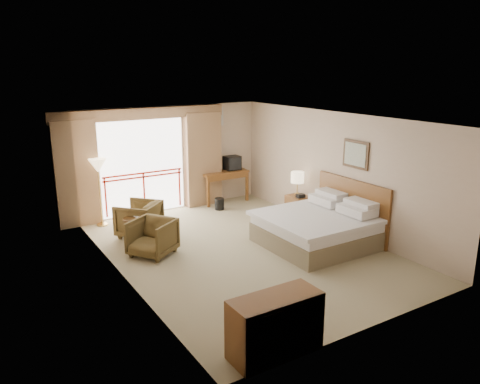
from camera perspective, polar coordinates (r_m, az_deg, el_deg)
floor at (r=9.74m, az=0.29°, el=-7.02°), size 7.00×7.00×0.00m
ceiling at (r=9.07m, az=0.32°, el=8.97°), size 7.00×7.00×0.00m
wall_back at (r=12.35m, az=-8.38°, el=4.12°), size 5.00×0.00×5.00m
wall_front at (r=6.75m, az=16.39°, el=-5.65°), size 5.00×0.00×5.00m
wall_left at (r=8.31m, az=-14.46°, el=-1.60°), size 0.00×7.00×7.00m
wall_right at (r=10.82m, az=11.60°, el=2.42°), size 0.00×7.00×7.00m
balcony_door at (r=12.07m, az=-11.80°, el=2.99°), size 2.40×0.00×2.40m
balcony_railing at (r=12.14m, az=-11.67°, el=1.18°), size 2.09×0.03×1.02m
curtain_left at (r=11.50m, az=-19.31°, el=2.10°), size 1.00×0.26×2.50m
curtain_right at (r=12.59m, az=-4.54°, el=3.99°), size 1.00×0.26×2.50m
valance at (r=11.78m, az=-11.98°, el=9.33°), size 4.40×0.22×0.28m
hvac_vent at (r=12.74m, az=-3.08°, el=9.15°), size 0.50×0.04×0.50m
bed at (r=10.00m, az=9.45°, el=-4.33°), size 2.13×2.06×0.97m
headboard at (r=10.55m, az=13.47°, el=-1.94°), size 0.06×2.10×1.30m
framed_art at (r=10.28m, az=13.92°, el=4.47°), size 0.04×0.72×0.60m
nightstand at (r=11.53m, az=7.05°, el=-1.94°), size 0.45×0.53×0.62m
table_lamp at (r=11.38m, az=7.02°, el=1.73°), size 0.32×0.32×0.57m
phone at (r=11.29m, az=7.39°, el=-0.47°), size 0.20×0.16×0.08m
desk at (r=13.00m, az=-2.22°, el=1.81°), size 1.34×0.65×0.88m
tv at (r=13.01m, az=-0.95°, el=3.56°), size 0.43×0.34×0.39m
coffee_maker at (r=12.72m, az=-3.48°, el=2.92°), size 0.11×0.11×0.24m
cup at (r=12.76m, az=-2.77°, el=2.65°), size 0.09×0.09×0.10m
wastebasket at (r=12.34m, az=-2.53°, el=-1.46°), size 0.29×0.29×0.31m
armchair_far at (r=10.76m, az=-12.11°, el=-5.19°), size 1.19×1.20×0.78m
armchair_near at (r=9.65m, az=-10.54°, el=-7.53°), size 1.12×1.11×0.74m
side_table at (r=10.19m, az=-12.60°, el=-4.06°), size 0.52×0.52×0.57m
book at (r=10.13m, az=-12.66°, el=-3.08°), size 0.18×0.23×0.02m
floor_lamp at (r=11.31m, az=-16.93°, el=2.77°), size 0.41×0.41×1.61m
dresser at (r=6.33m, az=4.34°, el=-15.93°), size 1.23×0.52×0.82m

